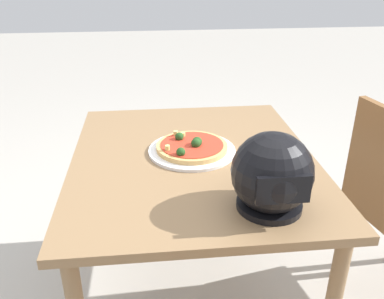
# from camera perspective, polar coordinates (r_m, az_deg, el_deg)

# --- Properties ---
(ground_plane) EXTENTS (14.00, 14.00, 0.00)m
(ground_plane) POSITION_cam_1_polar(r_m,az_deg,el_deg) (1.96, 0.13, -20.08)
(ground_plane) COLOR #B2ADA3
(dining_table) EXTENTS (0.90, 1.06, 0.72)m
(dining_table) POSITION_cam_1_polar(r_m,az_deg,el_deg) (1.57, 0.15, -3.77)
(dining_table) COLOR olive
(dining_table) RESTS_ON ground
(pizza_plate) EXTENTS (0.33, 0.33, 0.01)m
(pizza_plate) POSITION_cam_1_polar(r_m,az_deg,el_deg) (1.56, -0.15, -0.14)
(pizza_plate) COLOR white
(pizza_plate) RESTS_ON dining_table
(pizza) EXTENTS (0.27, 0.27, 0.05)m
(pizza) POSITION_cam_1_polar(r_m,az_deg,el_deg) (1.56, -0.19, 0.46)
(pizza) COLOR tan
(pizza) RESTS_ON pizza_plate
(motorcycle_helmet) EXTENTS (0.24, 0.24, 0.24)m
(motorcycle_helmet) POSITION_cam_1_polar(r_m,az_deg,el_deg) (1.20, 11.08, -3.40)
(motorcycle_helmet) COLOR black
(motorcycle_helmet) RESTS_ON dining_table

